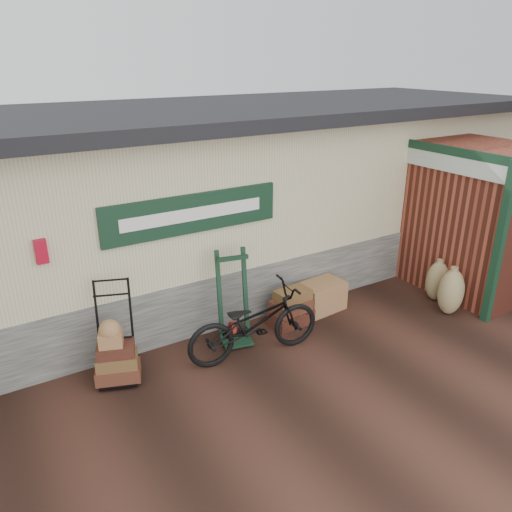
% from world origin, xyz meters
% --- Properties ---
extents(ground, '(80.00, 80.00, 0.00)m').
position_xyz_m(ground, '(0.00, 0.00, 0.00)').
color(ground, black).
rests_on(ground, ground).
extents(station_building, '(14.40, 4.10, 3.20)m').
position_xyz_m(station_building, '(-0.01, 2.74, 1.61)').
color(station_building, '#4C4C47').
rests_on(station_building, ground).
extents(brick_outbuilding, '(1.71, 4.51, 2.62)m').
position_xyz_m(brick_outbuilding, '(4.70, 1.19, 1.30)').
color(brick_outbuilding, maroon).
rests_on(brick_outbuilding, ground).
extents(porter_trolley, '(0.82, 0.72, 1.37)m').
position_xyz_m(porter_trolley, '(-1.63, 0.61, 0.68)').
color(porter_trolley, black).
rests_on(porter_trolley, ground).
extents(green_barrow, '(0.59, 0.53, 1.41)m').
position_xyz_m(green_barrow, '(0.11, 0.60, 0.71)').
color(green_barrow, black).
rests_on(green_barrow, ground).
extents(suitcase_stack, '(0.70, 0.46, 0.59)m').
position_xyz_m(suitcase_stack, '(1.11, 0.55, 0.30)').
color(suitcase_stack, '#3C1B13').
rests_on(suitcase_stack, ground).
extents(wicker_hamper, '(0.79, 0.56, 0.49)m').
position_xyz_m(wicker_hamper, '(1.82, 0.68, 0.25)').
color(wicker_hamper, brown).
rests_on(wicker_hamper, ground).
extents(bicycle, '(0.90, 2.03, 1.15)m').
position_xyz_m(bicycle, '(0.15, 0.10, 0.57)').
color(bicycle, black).
rests_on(bicycle, ground).
extents(burlap_sack_left, '(0.52, 0.47, 0.70)m').
position_xyz_m(burlap_sack_left, '(3.77, -0.06, 0.35)').
color(burlap_sack_left, olive).
rests_on(burlap_sack_left, ground).
extents(burlap_sack_right, '(0.61, 0.57, 0.78)m').
position_xyz_m(burlap_sack_right, '(3.54, -0.52, 0.39)').
color(burlap_sack_right, olive).
rests_on(burlap_sack_right, ground).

